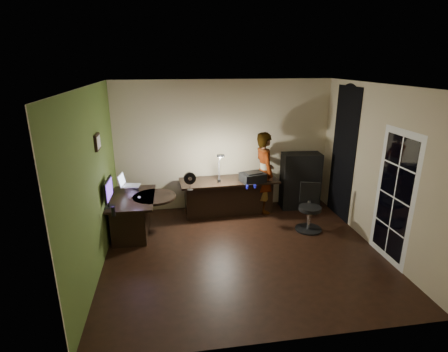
{
  "coord_description": "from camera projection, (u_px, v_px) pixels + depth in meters",
  "views": [
    {
      "loc": [
        -1.11,
        -5.05,
        3.03
      ],
      "look_at": [
        -0.15,
        1.05,
        1.0
      ],
      "focal_mm": 28.0,
      "sensor_mm": 36.0,
      "label": 1
    }
  ],
  "objects": [
    {
      "name": "desk_left",
      "position": [
        134.0,
        216.0,
        6.34
      ],
      "size": [
        0.79,
        1.27,
        0.73
      ],
      "primitive_type": "cube",
      "rotation": [
        0.0,
        0.0,
        -0.01
      ],
      "color": "black",
      "rests_on": "floor"
    },
    {
      "name": "floor",
      "position": [
        243.0,
        252.0,
        5.85
      ],
      "size": [
        4.5,
        4.0,
        0.01
      ],
      "primitive_type": "cube",
      "color": "black",
      "rests_on": "ground"
    },
    {
      "name": "mouse",
      "position": [
        139.0,
        197.0,
        6.21
      ],
      "size": [
        0.06,
        0.09,
        0.03
      ],
      "primitive_type": "ellipsoid",
      "rotation": [
        0.0,
        0.0,
        -0.1
      ],
      "color": "silver",
      "rests_on": "desk_left"
    },
    {
      "name": "arched_doorway",
      "position": [
        343.0,
        154.0,
        6.85
      ],
      "size": [
        0.01,
        0.9,
        2.6
      ],
      "primitive_type": "cube",
      "color": "black",
      "rests_on": "floor"
    },
    {
      "name": "wall_back",
      "position": [
        224.0,
        146.0,
        7.31
      ],
      "size": [
        4.5,
        0.01,
        2.7
      ],
      "primitive_type": "cube",
      "color": "#C6B590",
      "rests_on": "floor"
    },
    {
      "name": "cabinet",
      "position": [
        300.0,
        181.0,
        7.46
      ],
      "size": [
        0.83,
        0.45,
        1.2
      ],
      "primitive_type": "cube",
      "rotation": [
        0.0,
        0.0,
        -0.06
      ],
      "color": "black",
      "rests_on": "floor"
    },
    {
      "name": "wall_right",
      "position": [
        378.0,
        168.0,
        5.76
      ],
      "size": [
        0.01,
        4.0,
        2.7
      ],
      "primitive_type": "cube",
      "color": "#C6B590",
      "rests_on": "floor"
    },
    {
      "name": "phone",
      "position": [
        142.0,
        203.0,
        6.01
      ],
      "size": [
        0.1,
        0.16,
        0.01
      ],
      "primitive_type": "cube",
      "rotation": [
        0.0,
        0.0,
        -0.22
      ],
      "color": "black",
      "rests_on": "desk_left"
    },
    {
      "name": "ceiling",
      "position": [
        246.0,
        85.0,
        5.0
      ],
      "size": [
        4.5,
        4.0,
        0.01
      ],
      "primitive_type": "cube",
      "color": "silver",
      "rests_on": "floor"
    },
    {
      "name": "desk_right",
      "position": [
        229.0,
        197.0,
        7.2
      ],
      "size": [
        2.01,
        0.78,
        0.74
      ],
      "primitive_type": "cube",
      "rotation": [
        0.0,
        0.0,
        0.05
      ],
      "color": "black",
      "rests_on": "floor"
    },
    {
      "name": "laptop",
      "position": [
        131.0,
        180.0,
        6.48
      ],
      "size": [
        0.39,
        0.37,
        0.24
      ],
      "primitive_type": "cube",
      "rotation": [
        0.0,
        0.0,
        -0.16
      ],
      "color": "silver",
      "rests_on": "laptop_stand"
    },
    {
      "name": "printer",
      "position": [
        253.0,
        177.0,
        6.95
      ],
      "size": [
        0.53,
        0.46,
        0.2
      ],
      "primitive_type": "cube",
      "rotation": [
        0.0,
        0.0,
        0.26
      ],
      "color": "black",
      "rests_on": "desk_right"
    },
    {
      "name": "headphones",
      "position": [
        251.0,
        186.0,
        6.6
      ],
      "size": [
        0.2,
        0.1,
        0.09
      ],
      "primitive_type": "cube",
      "rotation": [
        0.0,
        0.0,
        0.13
      ],
      "color": "#111298",
      "rests_on": "desk_right"
    },
    {
      "name": "wall_front",
      "position": [
        285.0,
        235.0,
        3.54
      ],
      "size": [
        4.5,
        0.01,
        2.7
      ],
      "primitive_type": "cube",
      "color": "#C6B590",
      "rests_on": "floor"
    },
    {
      "name": "french_door",
      "position": [
        394.0,
        198.0,
        5.33
      ],
      "size": [
        0.02,
        0.92,
        2.1
      ],
      "primitive_type": "cube",
      "color": "white",
      "rests_on": "floor"
    },
    {
      "name": "notepad",
      "position": [
        137.0,
        201.0,
        6.06
      ],
      "size": [
        0.19,
        0.24,
        0.01
      ],
      "primitive_type": "cube",
      "rotation": [
        0.0,
        0.0,
        0.2
      ],
      "color": "silver",
      "rests_on": "desk_left"
    },
    {
      "name": "pen",
      "position": [
        124.0,
        196.0,
        6.32
      ],
      "size": [
        0.02,
        0.15,
        0.01
      ],
      "primitive_type": "cube",
      "rotation": [
        0.0,
        0.0,
        0.09
      ],
      "color": "black",
      "rests_on": "desk_left"
    },
    {
      "name": "wall_left",
      "position": [
        93.0,
        182.0,
        5.09
      ],
      "size": [
        0.01,
        4.0,
        2.7
      ],
      "primitive_type": "cube",
      "color": "#C6B590",
      "rests_on": "floor"
    },
    {
      "name": "office_chair",
      "position": [
        310.0,
        208.0,
        6.47
      ],
      "size": [
        0.61,
        0.61,
        0.88
      ],
      "primitive_type": "cube",
      "rotation": [
        0.0,
        0.0,
        -0.27
      ],
      "color": "black",
      "rests_on": "floor"
    },
    {
      "name": "desk_fan",
      "position": [
        190.0,
        181.0,
        6.47
      ],
      "size": [
        0.24,
        0.16,
        0.35
      ],
      "primitive_type": "cube",
      "rotation": [
        0.0,
        0.0,
        0.14
      ],
      "color": "black",
      "rests_on": "desk_right"
    },
    {
      "name": "monitor",
      "position": [
        108.0,
        197.0,
        5.77
      ],
      "size": [
        0.12,
        0.53,
        0.35
      ],
      "primitive_type": "cube",
      "rotation": [
        0.0,
        0.0,
        -0.03
      ],
      "color": "black",
      "rests_on": "desk_left"
    },
    {
      "name": "framed_picture",
      "position": [
        97.0,
        142.0,
        5.36
      ],
      "size": [
        0.04,
        0.3,
        0.25
      ],
      "primitive_type": "cube",
      "color": "black",
      "rests_on": "wall_left"
    },
    {
      "name": "desk_lamp",
      "position": [
        219.0,
        166.0,
        6.85
      ],
      "size": [
        0.19,
        0.32,
        0.66
      ],
      "primitive_type": "cube",
      "rotation": [
        0.0,
        0.0,
        0.11
      ],
      "color": "black",
      "rests_on": "desk_right"
    },
    {
      "name": "speaker",
      "position": [
        113.0,
        211.0,
        5.47
      ],
      "size": [
        0.07,
        0.07,
        0.16
      ],
      "primitive_type": "cylinder",
      "rotation": [
        0.0,
        0.0,
        -0.11
      ],
      "color": "black",
      "rests_on": "desk_left"
    },
    {
      "name": "green_wall_overlay",
      "position": [
        94.0,
        182.0,
        5.09
      ],
      "size": [
        0.0,
        4.0,
        2.7
      ],
      "primitive_type": "cube",
      "color": "#4B6426",
      "rests_on": "floor"
    },
    {
      "name": "person",
      "position": [
        264.0,
        173.0,
        7.19
      ],
      "size": [
        0.47,
        0.65,
        1.7
      ],
      "primitive_type": "imported",
      "rotation": [
        0.0,
        0.0,
        1.68
      ],
      "color": "#D8A88C",
      "rests_on": "floor"
    },
    {
      "name": "laptop_stand",
      "position": [
        131.0,
        189.0,
        6.53
      ],
      "size": [
        0.28,
        0.24,
        0.1
      ],
      "primitive_type": "cube",
      "rotation": [
        0.0,
        0.0,
        0.15
      ],
      "color": "silver",
      "rests_on": "desk_left"
    }
  ]
}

